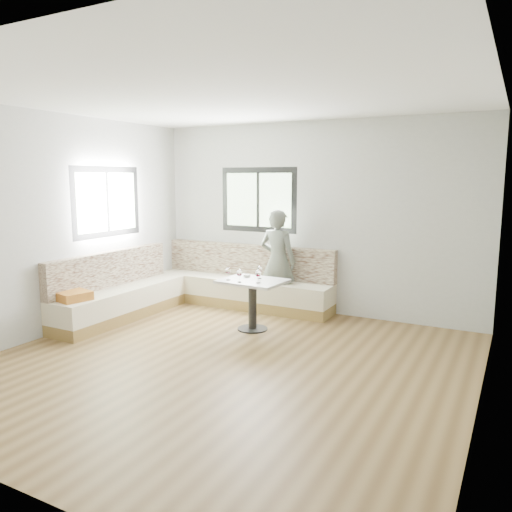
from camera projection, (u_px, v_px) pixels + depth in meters
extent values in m
cube|color=brown|center=(224.00, 364.00, 5.38)|extent=(5.00, 5.00, 0.01)
cube|color=white|center=(221.00, 95.00, 4.95)|extent=(5.00, 5.00, 0.01)
cube|color=#B7B7B2|center=(313.00, 218.00, 7.34)|extent=(5.00, 0.01, 2.80)
cube|color=#B7B7B2|center=(2.00, 277.00, 2.99)|extent=(5.00, 0.01, 2.80)
cube|color=#B7B7B2|center=(55.00, 225.00, 6.33)|extent=(0.01, 5.00, 2.80)
cube|color=#B7B7B2|center=(488.00, 252.00, 4.00)|extent=(0.01, 5.00, 2.80)
cube|color=black|center=(258.00, 200.00, 7.71)|extent=(1.30, 0.02, 1.00)
cube|color=black|center=(107.00, 202.00, 7.07)|extent=(0.02, 1.30, 1.00)
cube|color=olive|center=(242.00, 301.00, 7.80)|extent=(2.90, 0.55, 0.16)
cube|color=beige|center=(242.00, 287.00, 7.76)|extent=(2.90, 0.55, 0.29)
cube|color=beige|center=(248.00, 260.00, 7.88)|extent=(2.90, 0.14, 0.50)
cube|color=olive|center=(122.00, 313.00, 7.12)|extent=(0.55, 2.25, 0.16)
cube|color=beige|center=(121.00, 298.00, 7.09)|extent=(0.55, 2.25, 0.29)
cube|color=beige|center=(109.00, 269.00, 7.12)|extent=(0.14, 2.25, 0.50)
cube|color=#B78C24|center=(73.00, 296.00, 6.33)|extent=(0.45, 0.45, 0.11)
cylinder|color=black|center=(253.00, 329.00, 6.61)|extent=(0.40, 0.40, 0.02)
cylinder|color=black|center=(253.00, 306.00, 6.56)|extent=(0.11, 0.11, 0.63)
cube|color=silver|center=(253.00, 281.00, 6.51)|extent=(0.85, 0.68, 0.04)
imported|color=#5A6157|center=(278.00, 261.00, 7.37)|extent=(0.57, 0.39, 1.54)
cylinder|color=white|center=(247.00, 276.00, 6.70)|extent=(0.09, 0.09, 0.04)
sphere|color=black|center=(248.00, 275.00, 6.70)|extent=(0.02, 0.02, 0.02)
sphere|color=black|center=(246.00, 275.00, 6.71)|extent=(0.02, 0.02, 0.02)
sphere|color=black|center=(246.00, 275.00, 6.68)|extent=(0.02, 0.02, 0.02)
cylinder|color=white|center=(228.00, 280.00, 6.49)|extent=(0.06, 0.06, 0.01)
cylinder|color=white|center=(228.00, 277.00, 6.49)|extent=(0.01, 0.01, 0.07)
ellipsoid|color=white|center=(228.00, 271.00, 6.47)|extent=(0.08, 0.08, 0.09)
cylinder|color=#47020F|center=(228.00, 272.00, 6.48)|extent=(0.05, 0.05, 0.02)
cylinder|color=white|center=(239.00, 282.00, 6.36)|extent=(0.06, 0.06, 0.01)
cylinder|color=white|center=(239.00, 279.00, 6.35)|extent=(0.01, 0.01, 0.07)
ellipsoid|color=white|center=(239.00, 273.00, 6.34)|extent=(0.08, 0.08, 0.09)
cylinder|color=#47020F|center=(239.00, 274.00, 6.34)|extent=(0.05, 0.05, 0.02)
cylinder|color=white|center=(258.00, 283.00, 6.32)|extent=(0.06, 0.06, 0.01)
cylinder|color=white|center=(258.00, 280.00, 6.31)|extent=(0.01, 0.01, 0.07)
ellipsoid|color=white|center=(258.00, 273.00, 6.30)|extent=(0.08, 0.08, 0.09)
cylinder|color=#47020F|center=(258.00, 275.00, 6.30)|extent=(0.05, 0.05, 0.02)
cylinder|color=white|center=(259.00, 278.00, 6.59)|extent=(0.06, 0.06, 0.01)
cylinder|color=white|center=(259.00, 275.00, 6.59)|extent=(0.01, 0.01, 0.07)
ellipsoid|color=white|center=(259.00, 269.00, 6.57)|extent=(0.08, 0.08, 0.09)
cylinder|color=#47020F|center=(259.00, 271.00, 6.58)|extent=(0.05, 0.05, 0.02)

